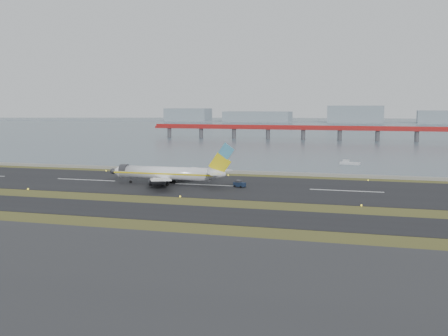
# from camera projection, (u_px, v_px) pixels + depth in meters

# --- Properties ---
(ground) EXTENTS (1000.00, 1000.00, 0.00)m
(ground) POSITION_uv_depth(u_px,v_px,m) (169.00, 202.00, 135.81)
(ground) COLOR #3F4C1B
(ground) RESTS_ON ground
(apron_strip) EXTENTS (1000.00, 50.00, 0.10)m
(apron_strip) POSITION_uv_depth(u_px,v_px,m) (31.00, 264.00, 83.35)
(apron_strip) COLOR #303032
(apron_strip) RESTS_ON ground
(taxiway_strip) EXTENTS (1000.00, 18.00, 0.10)m
(taxiway_strip) POSITION_uv_depth(u_px,v_px,m) (149.00, 211.00, 124.36)
(taxiway_strip) COLOR black
(taxiway_strip) RESTS_ON ground
(runway_strip) EXTENTS (1000.00, 45.00, 0.10)m
(runway_strip) POSITION_uv_depth(u_px,v_px,m) (207.00, 185.00, 164.41)
(runway_strip) COLOR black
(runway_strip) RESTS_ON ground
(seawall) EXTENTS (1000.00, 2.50, 1.00)m
(seawall) POSITION_uv_depth(u_px,v_px,m) (234.00, 172.00, 192.97)
(seawall) COLOR gray
(seawall) RESTS_ON ground
(bay_water) EXTENTS (1400.00, 800.00, 1.30)m
(bay_water) POSITION_uv_depth(u_px,v_px,m) (337.00, 128.00, 574.51)
(bay_water) COLOR #4A5D6A
(bay_water) RESTS_ON ground
(red_pier) EXTENTS (260.00, 5.00, 10.20)m
(red_pier) POSITION_uv_depth(u_px,v_px,m) (340.00, 129.00, 367.84)
(red_pier) COLOR #A71D1C
(red_pier) RESTS_ON ground
(far_shoreline) EXTENTS (1400.00, 80.00, 60.50)m
(far_shoreline) POSITION_uv_depth(u_px,v_px,m) (359.00, 118.00, 722.62)
(far_shoreline) COLOR #8795A0
(far_shoreline) RESTS_ON ground
(airliner) EXTENTS (38.52, 32.89, 12.80)m
(airliner) POSITION_uv_depth(u_px,v_px,m) (169.00, 173.00, 164.54)
(airliner) COLOR white
(airliner) RESTS_ON ground
(pushback_tug) EXTENTS (3.71, 2.95, 2.09)m
(pushback_tug) POSITION_uv_depth(u_px,v_px,m) (239.00, 184.00, 159.79)
(pushback_tug) COLOR #142037
(pushback_tug) RESTS_ON ground
(workboat_near) EXTENTS (8.06, 3.85, 1.88)m
(workboat_near) POSITION_uv_depth(u_px,v_px,m) (349.00, 163.00, 220.70)
(workboat_near) COLOR silver
(workboat_near) RESTS_ON ground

